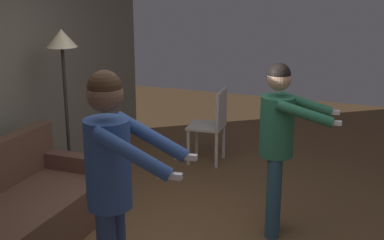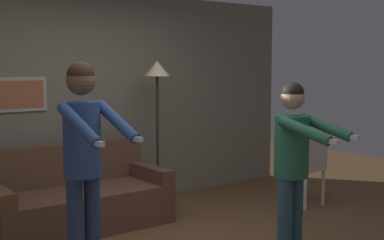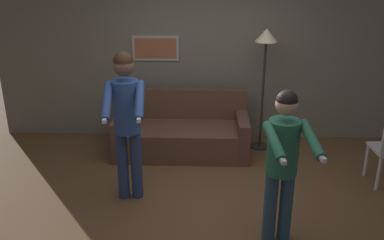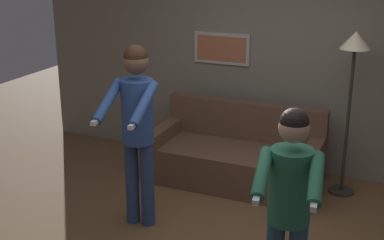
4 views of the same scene
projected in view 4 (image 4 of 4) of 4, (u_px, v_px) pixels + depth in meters
back_wall_assembly at (283, 62)px, 6.20m from camera, size 6.40×0.09×2.60m
couch at (236, 159)px, 6.09m from camera, size 1.90×0.85×0.87m
torchiere_lamp at (353, 63)px, 5.45m from camera, size 0.31×0.31×1.78m
person_standing_left at (137, 119)px, 4.91m from camera, size 0.48×0.72×1.77m
person_standing_right at (289, 197)px, 3.68m from camera, size 0.50×0.71×1.59m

